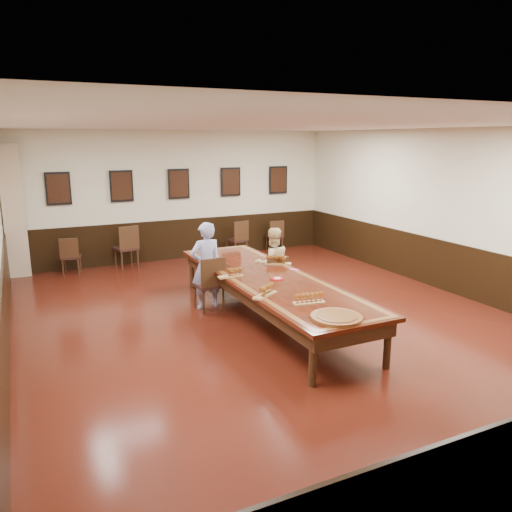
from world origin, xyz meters
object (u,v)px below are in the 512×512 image
spare_chair_a (71,256)px  person_man (206,266)px  spare_chair_b (126,247)px  spare_chair_c (237,239)px  conference_table (269,285)px  spare_chair_d (274,236)px  carved_platter (336,317)px  chair_woman (274,278)px  person_woman (272,264)px  chair_man (209,283)px

spare_chair_a → person_man: 4.04m
person_man → spare_chair_b: bearing=-81.9°
spare_chair_b → spare_chair_c: (2.82, -0.06, -0.04)m
conference_table → spare_chair_a: bearing=120.7°
spare_chair_a → conference_table: 5.28m
spare_chair_c → person_man: size_ratio=0.60×
spare_chair_d → carved_platter: spare_chair_d is taller
chair_woman → conference_table: 1.06m
spare_chair_c → conference_table: bearing=61.4°
conference_table → person_woman: bearing=59.6°
spare_chair_d → spare_chair_a: bearing=8.4°
chair_man → person_man: person_man is taller
spare_chair_b → conference_table: spare_chair_b is taller
spare_chair_d → person_woman: 4.19m
chair_woman → person_woman: bearing=-90.0°
person_woman → conference_table: person_woman is taller
chair_man → carved_platter: (0.59, -3.07, 0.28)m
spare_chair_c → spare_chair_d: (1.19, 0.16, -0.05)m
chair_man → spare_chair_c: 4.15m
spare_chair_a → spare_chair_d: size_ratio=1.00×
chair_man → conference_table: (0.73, -0.92, 0.12)m
spare_chair_a → carved_platter: bearing=124.1°
spare_chair_d → conference_table: 5.32m
spare_chair_a → spare_chair_d: spare_chair_d is taller
chair_woman → person_woman: 0.27m
spare_chair_a → person_woman: person_woman is taller
spare_chair_a → carved_platter: 7.17m
conference_table → chair_woman: bearing=57.5°
spare_chair_d → spare_chair_b: bearing=8.4°
person_woman → spare_chair_c: bearing=-96.1°
chair_woman → person_woman: size_ratio=0.64×
conference_table → spare_chair_b: bearing=107.7°
spare_chair_a → carved_platter: spare_chair_a is taller
spare_chair_b → conference_table: size_ratio=0.21×
chair_woman → spare_chair_c: size_ratio=0.93×
chair_man → person_woman: person_woman is taller
person_woman → conference_table: size_ratio=0.28×
person_man → spare_chair_c: bearing=-124.5°
chair_woman → person_woman: person_woman is taller
carved_platter → spare_chair_d: bearing=68.5°
person_man → person_woman: (1.31, -0.05, -0.10)m
spare_chair_c → spare_chair_b: bearing=-13.1°
chair_man → carved_platter: bearing=97.6°
chair_man → spare_chair_a: (-1.96, 3.62, -0.07)m
spare_chair_d → carved_platter: bearing=75.5°
chair_man → conference_table: 1.18m
spare_chair_b → spare_chair_c: 2.82m
spare_chair_c → person_man: 4.08m
person_man → chair_woman: bearing=170.5°
person_man → spare_chair_d: bearing=-135.4°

